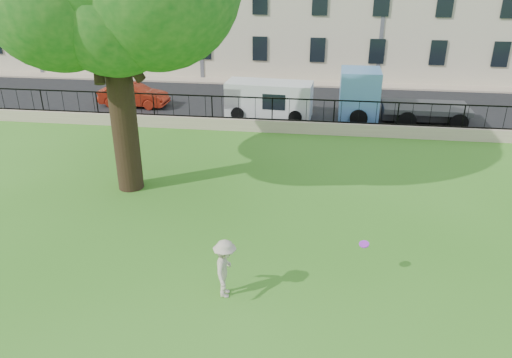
# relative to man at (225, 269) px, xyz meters

# --- Properties ---
(ground) EXTENTS (120.00, 120.00, 0.00)m
(ground) POSITION_rel_man_xyz_m (-0.15, 1.08, -0.81)
(ground) COLOR #316F1A
(ground) RESTS_ON ground
(retaining_wall) EXTENTS (50.00, 0.40, 0.60)m
(retaining_wall) POSITION_rel_man_xyz_m (-0.15, 13.08, -0.51)
(retaining_wall) COLOR tan
(retaining_wall) RESTS_ON ground
(iron_railing) EXTENTS (50.00, 0.05, 1.13)m
(iron_railing) POSITION_rel_man_xyz_m (-0.15, 13.08, 0.34)
(iron_railing) COLOR black
(iron_railing) RESTS_ON retaining_wall
(street) EXTENTS (60.00, 9.00, 0.01)m
(street) POSITION_rel_man_xyz_m (-0.15, 17.78, -0.80)
(street) COLOR black
(street) RESTS_ON ground
(sidewalk) EXTENTS (60.00, 1.40, 0.12)m
(sidewalk) POSITION_rel_man_xyz_m (-0.15, 22.98, -0.75)
(sidewalk) COLOR tan
(sidewalk) RESTS_ON ground
(man) EXTENTS (0.64, 1.07, 1.62)m
(man) POSITION_rel_man_xyz_m (0.00, 0.00, 0.00)
(man) COLOR #B8AA96
(man) RESTS_ON ground
(frisbee) EXTENTS (0.31, 0.30, 0.12)m
(frisbee) POSITION_rel_man_xyz_m (3.54, 1.28, 0.23)
(frisbee) COLOR #A425D3
(red_sedan) EXTENTS (4.01, 1.58, 1.30)m
(red_sedan) POSITION_rel_man_xyz_m (-8.50, 16.48, -0.16)
(red_sedan) COLOR #B02915
(red_sedan) RESTS_ON street
(white_van) EXTENTS (4.64, 2.09, 1.90)m
(white_van) POSITION_rel_man_xyz_m (-0.56, 15.48, 0.14)
(white_van) COLOR silver
(white_van) RESTS_ON street
(blue_truck) EXTENTS (6.43, 2.36, 2.68)m
(blue_truck) POSITION_rel_man_xyz_m (6.35, 15.48, 0.53)
(blue_truck) COLOR #578BCC
(blue_truck) RESTS_ON street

